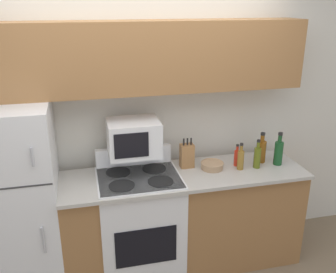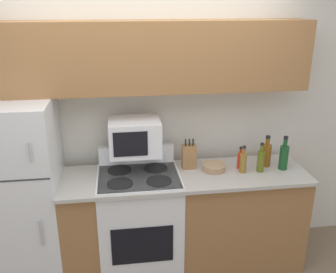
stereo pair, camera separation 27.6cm
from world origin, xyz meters
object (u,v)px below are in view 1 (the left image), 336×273
(bottle_whiskey, at_px, (261,150))
(bottle_vinegar, at_px, (241,159))
(microwave, at_px, (134,138))
(bowl, at_px, (212,165))
(bottle_wine_green, at_px, (279,152))
(refrigerator, at_px, (16,202))
(knife_block, at_px, (187,156))
(bottle_olive_oil, at_px, (257,157))
(bottle_hot_sauce, at_px, (237,157))
(stove, at_px, (140,223))

(bottle_whiskey, relative_size, bottle_vinegar, 1.17)
(microwave, relative_size, bowl, 2.11)
(bowl, distance_m, bottle_wine_green, 0.61)
(refrigerator, height_order, bottle_vinegar, refrigerator)
(bottle_wine_green, xyz_separation_m, bottle_whiskey, (-0.12, 0.09, -0.01))
(knife_block, height_order, bottle_wine_green, bottle_wine_green)
(bottle_whiskey, distance_m, bottle_olive_oil, 0.14)
(bowl, bearing_deg, knife_block, 156.82)
(bottle_wine_green, bearing_deg, bottle_whiskey, 144.94)
(bottle_wine_green, relative_size, bottle_hot_sauce, 1.50)
(microwave, bearing_deg, bottle_whiskey, -1.81)
(knife_block, bearing_deg, microwave, -178.24)
(microwave, relative_size, bottle_olive_oil, 1.62)
(bottle_hot_sauce, bearing_deg, refrigerator, 179.97)
(bottle_hot_sauce, relative_size, bottle_olive_oil, 0.77)
(refrigerator, bearing_deg, bottle_wine_green, -1.59)
(bowl, relative_size, bottle_vinegar, 0.83)
(bowl, xyz_separation_m, bottle_whiskey, (0.48, 0.04, 0.08))
(refrigerator, relative_size, bottle_vinegar, 6.61)
(stove, bearing_deg, bowl, 2.66)
(microwave, distance_m, bottle_wine_green, 1.29)
(refrigerator, xyz_separation_m, bottle_olive_oil, (2.01, -0.08, 0.22))
(knife_block, distance_m, bottle_whiskey, 0.68)
(bowl, relative_size, bottle_olive_oil, 0.77)
(stove, relative_size, bottle_wine_green, 3.62)
(refrigerator, height_order, bottle_hot_sauce, refrigerator)
(microwave, xyz_separation_m, bottle_olive_oil, (1.05, -0.14, -0.22))
(microwave, distance_m, bottle_vinegar, 0.94)
(bottle_whiskey, height_order, bottle_vinegar, bottle_whiskey)
(knife_block, distance_m, bottle_wine_green, 0.82)
(knife_block, height_order, bottle_olive_oil, knife_block)
(stove, relative_size, bottle_hot_sauce, 5.42)
(bottle_hot_sauce, bearing_deg, bottle_olive_oil, -27.89)
(bottle_vinegar, bearing_deg, microwave, 171.23)
(bottle_olive_oil, bearing_deg, bottle_wine_green, 5.46)
(bottle_vinegar, distance_m, bottle_olive_oil, 0.15)
(bowl, height_order, bottle_vinegar, bottle_vinegar)
(microwave, xyz_separation_m, bowl, (0.67, -0.07, -0.29))
(bottle_whiskey, distance_m, bottle_hot_sauce, 0.25)
(refrigerator, distance_m, bottle_whiskey, 2.11)
(knife_block, height_order, bottle_hot_sauce, knife_block)
(stove, distance_m, knife_block, 0.71)
(bowl, height_order, bottle_hot_sauce, bottle_hot_sauce)
(bottle_whiskey, bearing_deg, bottle_hot_sauce, -174.33)
(bottle_whiskey, bearing_deg, bottle_vinegar, -157.28)
(bottle_wine_green, xyz_separation_m, bottle_olive_oil, (-0.21, -0.02, -0.02))
(bottle_hot_sauce, distance_m, bottle_olive_oil, 0.18)
(stove, xyz_separation_m, bottle_hot_sauce, (0.88, 0.04, 0.51))
(bottle_olive_oil, bearing_deg, bottle_whiskey, 48.93)
(refrigerator, relative_size, microwave, 3.76)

